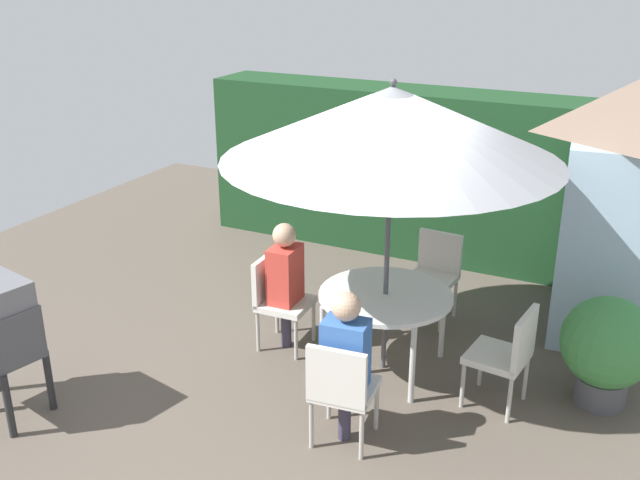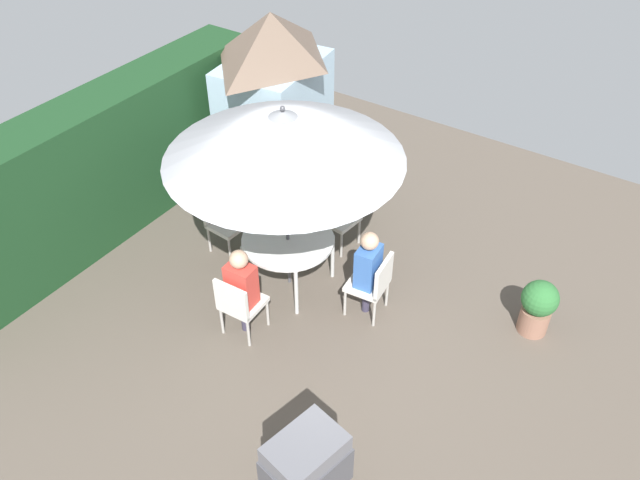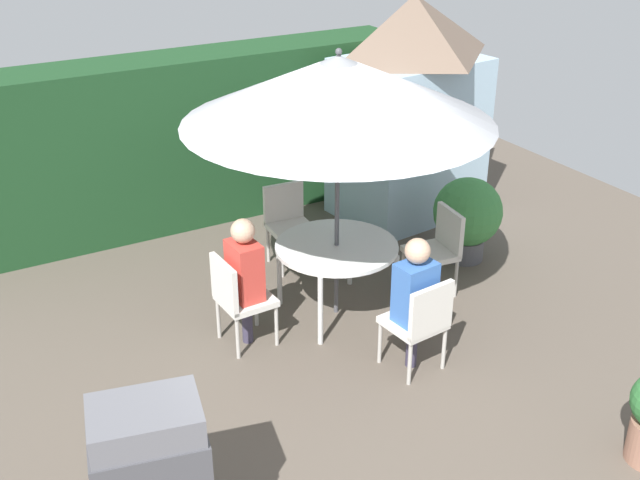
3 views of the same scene
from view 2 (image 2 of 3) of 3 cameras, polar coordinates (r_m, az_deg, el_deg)
The scene contains 14 objects.
ground_plane at distance 8.22m, azimuth -1.19°, elevation -7.25°, with size 11.00×11.00×0.00m, color brown.
hedge_backdrop at distance 9.56m, azimuth -18.89°, elevation 5.93°, with size 5.87×0.80×2.04m.
garden_shed at distance 10.13m, azimuth -4.07°, elevation 12.38°, with size 1.88×1.49×2.69m.
patio_table at distance 8.30m, azimuth -2.83°, elevation -0.23°, with size 1.19×1.19×0.75m.
patio_umbrella at distance 7.39m, azimuth -3.23°, elevation 9.20°, with size 2.82×2.82×2.63m.
bbq_grill at distance 6.03m, azimuth -1.24°, elevation -19.24°, with size 0.79×0.64×1.20m.
chair_near_shed at distance 7.79m, azimuth -7.17°, elevation -5.52°, with size 0.49×0.48×0.90m.
chair_far_side at distance 8.01m, azimuth 4.73°, elevation -3.74°, with size 0.51×0.51×0.90m.
chair_toward_hedge at distance 9.07m, azimuth 2.09°, elevation 2.47°, with size 0.52×0.51×0.90m.
chair_toward_house at distance 9.06m, azimuth -8.53°, elevation 1.91°, with size 0.49×0.50×0.90m.
potted_plant_by_shed at distance 8.27m, azimuth 18.63°, elevation -5.50°, with size 0.45×0.45×0.76m.
potted_plant_by_grill at distance 9.74m, azimuth 2.27°, elevation 5.50°, with size 0.76×0.76×0.96m.
person_in_red at distance 7.65m, azimuth -6.94°, elevation -3.75°, with size 0.25×0.35×1.26m.
person_in_blue at distance 7.85m, azimuth 4.27°, elevation -2.15°, with size 0.36×0.27×1.26m.
Camera 2 is at (-4.57, -3.26, 6.01)m, focal length 36.37 mm.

